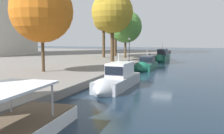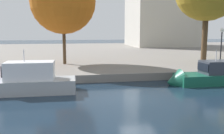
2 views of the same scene
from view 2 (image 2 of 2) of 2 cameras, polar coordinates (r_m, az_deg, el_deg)
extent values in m
plane|color=#142333|center=(17.52, 6.13, -7.32)|extent=(220.00, 220.00, 0.00)
cube|color=slate|center=(49.97, -4.62, 3.39)|extent=(120.00, 55.00, 0.74)
cube|color=#9EA3A8|center=(20.08, -19.87, -4.79)|extent=(7.98, 2.53, 1.45)
cube|color=white|center=(19.71, -18.38, -0.78)|extent=(3.61, 1.97, 1.37)
cube|color=black|center=(19.97, -22.32, -0.67)|extent=(0.99, 1.80, 0.82)
cylinder|color=silver|center=(19.63, -19.67, 2.50)|extent=(0.08, 0.08, 0.93)
cube|color=#14513D|center=(24.02, 22.25, -2.96)|extent=(6.71, 2.51, 1.28)
cone|color=#14513D|center=(22.31, 14.03, -3.41)|extent=(1.23, 2.31, 2.29)
cube|color=#2D333D|center=(24.09, 23.43, -0.04)|extent=(3.03, 1.98, 1.16)
cube|color=black|center=(23.47, 21.04, 0.03)|extent=(0.83, 1.82, 0.70)
cylinder|color=silver|center=(23.79, 22.90, 2.46)|extent=(0.08, 0.08, 0.95)
cylinder|color=black|center=(28.63, 23.83, 3.56)|extent=(0.12, 0.12, 3.86)
sphere|color=white|center=(28.55, 24.08, 7.78)|extent=(0.40, 0.40, 0.40)
cylinder|color=black|center=(28.81, 23.62, 0.03)|extent=(0.26, 0.26, 0.30)
cylinder|color=#4C3823|center=(31.15, 20.56, 6.04)|extent=(0.65, 0.65, 5.99)
cylinder|color=#4C3823|center=(30.14, -10.96, 4.97)|extent=(0.38, 0.38, 4.52)
sphere|color=#BC6019|center=(30.27, -11.24, 14.70)|extent=(7.64, 7.64, 7.64)
sphere|color=#BC6019|center=(29.86, -9.93, 12.91)|extent=(3.58, 3.58, 3.58)
camera|label=1|loc=(29.00, -76.76, 2.03)|focal=40.12mm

